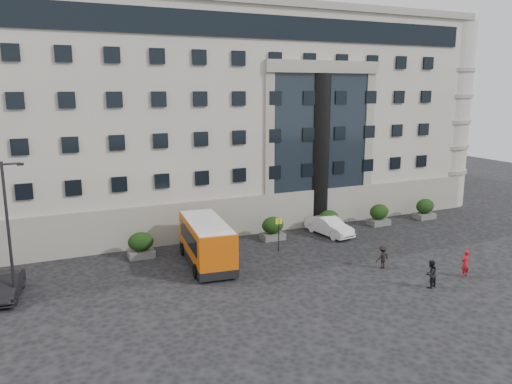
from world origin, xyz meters
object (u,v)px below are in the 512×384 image
hedge_b (211,236)px  hedge_c (273,228)px  hedge_a (141,245)px  parked_car_b (6,287)px  hedge_e (379,215)px  white_taxi (329,226)px  pedestrian_b (431,274)px  hedge_f (425,209)px  bus_stop_sign (279,229)px  pedestrian_c (383,257)px  pedestrian_a (465,263)px  minibus (207,241)px  hedge_d (329,221)px  street_lamp (9,228)px  red_truck (18,223)px

hedge_b → hedge_c: 5.20m
hedge_a → hedge_c: same height
hedge_c → parked_car_b: size_ratio=0.45×
hedge_c → hedge_e: size_ratio=1.00×
hedge_b → hedge_c: bearing=0.0°
hedge_e → white_taxi: hedge_e is taller
hedge_e → pedestrian_b: 14.04m
hedge_f → hedge_b: bearing=180.0°
hedge_b → hedge_e: bearing=0.0°
bus_stop_sign → pedestrian_c: size_ratio=1.62×
pedestrian_a → minibus: bearing=-41.3°
parked_car_b → minibus: bearing=11.1°
minibus → pedestrian_c: minibus is taller
hedge_d → hedge_f: size_ratio=1.00×
street_lamp → parked_car_b: size_ratio=1.95×
pedestrian_c → hedge_e: bearing=-133.7°
pedestrian_c → pedestrian_a: bearing=131.4°
hedge_a → hedge_b: 5.20m
bus_stop_sign → parked_car_b: 18.01m
minibus → white_taxi: bearing=18.0°
pedestrian_c → hedge_a: bearing=-38.6°
street_lamp → pedestrian_b: 24.22m
red_truck → white_taxi: bearing=-12.0°
red_truck → pedestrian_c: (22.14, -17.45, -0.50)m
hedge_e → red_truck: size_ratio=0.37×
red_truck → pedestrian_b: (22.64, -21.31, -0.42)m
hedge_a → pedestrian_b: hedge_a is taller
hedge_b → minibus: minibus is taller
pedestrian_a → white_taxi: bearing=-84.8°
parked_car_b → pedestrian_a: bearing=-9.3°
hedge_e → street_lamp: size_ratio=0.23×
bus_stop_sign → hedge_e: bearing=13.9°
hedge_a → red_truck: size_ratio=0.37×
hedge_b → pedestrian_b: size_ratio=1.07×
red_truck → parked_car_b: (-0.51, -12.42, -0.60)m
street_lamp → hedge_b: bearing=20.1°
minibus → pedestrian_c: (10.39, -5.61, -0.88)m
hedge_d → street_lamp: (-23.54, -4.80, 3.44)m
hedge_a → hedge_d: size_ratio=1.00×
pedestrian_a → pedestrian_b: pedestrian_a is taller
hedge_a → minibus: minibus is taller
hedge_b → pedestrian_a: hedge_b is taller
bus_stop_sign → pedestrian_a: bus_stop_sign is taller
white_taxi → hedge_f: bearing=-4.6°
red_truck → pedestrian_b: size_ratio=2.88×
red_truck → pedestrian_c: bearing=-27.9°
hedge_b → hedge_d: same height
white_taxi → pedestrian_a: pedestrian_a is taller
street_lamp → bus_stop_sign: (17.44, 2.00, -2.64)m
hedge_c → hedge_e: same height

